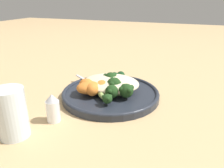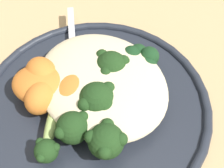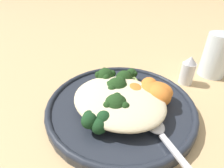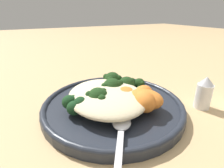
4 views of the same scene
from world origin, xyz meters
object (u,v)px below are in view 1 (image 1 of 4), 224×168
object	(u,v)px
plate	(111,94)
sweet_potato_chunk_1	(92,89)
broccoli_stalk_3	(113,87)
broccoli_stalk_4	(112,85)
broccoli_stalk_5	(108,85)
kale_tuft	(119,77)
sweet_potato_chunk_0	(89,88)
salt_shaker	(53,108)
broccoli_stalk_6	(109,80)
quinoa_mound	(111,83)
water_glass	(11,113)
spoon	(89,82)
broccoli_stalk_2	(122,91)
sweet_potato_chunk_3	(87,85)
broccoli_stalk_1	(109,91)
sweet_potato_chunk_2	(103,86)
broccoli_stalk_0	(104,95)

from	to	relation	value
plate	sweet_potato_chunk_1	distance (m)	0.07
broccoli_stalk_3	broccoli_stalk_4	world-z (taller)	broccoli_stalk_4
sweet_potato_chunk_1	broccoli_stalk_5	bearing A→B (deg)	67.29
broccoli_stalk_4	kale_tuft	size ratio (longest dim) A/B	1.70
sweet_potato_chunk_0	salt_shaker	bearing A→B (deg)	-101.89
plate	broccoli_stalk_6	world-z (taller)	broccoli_stalk_6
broccoli_stalk_3	salt_shaker	bearing A→B (deg)	-146.65
quinoa_mound	broccoli_stalk_5	world-z (taller)	quinoa_mound
broccoli_stalk_6	sweet_potato_chunk_0	xyz separation A→B (m)	(-0.03, -0.07, -0.00)
kale_tuft	water_glass	size ratio (longest dim) A/B	0.42
broccoli_stalk_4	water_glass	distance (m)	0.28
kale_tuft	salt_shaker	world-z (taller)	salt_shaker
spoon	water_glass	bearing A→B (deg)	116.71
plate	quinoa_mound	xyz separation A→B (m)	(-0.01, 0.02, 0.03)
kale_tuft	salt_shaker	xyz separation A→B (m)	(-0.08, -0.25, -0.00)
broccoli_stalk_5	water_glass	xyz separation A→B (m)	(-0.11, -0.26, 0.02)
broccoli_stalk_2	broccoli_stalk_5	distance (m)	0.07
broccoli_stalk_3	broccoli_stalk_5	bearing A→B (deg)	119.64
broccoli_stalk_6	broccoli_stalk_2	bearing A→B (deg)	-126.70
quinoa_mound	broccoli_stalk_4	distance (m)	0.03
broccoli_stalk_5	sweet_potato_chunk_3	bearing A→B (deg)	146.54
broccoli_stalk_1	water_glass	bearing A→B (deg)	-100.43
sweet_potato_chunk_2	water_glass	world-z (taller)	water_glass
quinoa_mound	water_glass	distance (m)	0.30
broccoli_stalk_2	salt_shaker	size ratio (longest dim) A/B	1.79
sweet_potato_chunk_2	sweet_potato_chunk_3	xyz separation A→B (m)	(-0.04, -0.02, 0.00)
broccoli_stalk_6	sweet_potato_chunk_3	bearing A→B (deg)	149.90
sweet_potato_chunk_0	sweet_potato_chunk_2	bearing A→B (deg)	42.78
broccoli_stalk_4	broccoli_stalk_6	xyz separation A→B (m)	(-0.02, 0.04, -0.00)
quinoa_mound	water_glass	world-z (taller)	water_glass
broccoli_stalk_6	broccoli_stalk_5	bearing A→B (deg)	-159.32
broccoli_stalk_1	sweet_potato_chunk_1	size ratio (longest dim) A/B	1.96
plate	broccoli_stalk_0	bearing A→B (deg)	-85.22
sweet_potato_chunk_3	salt_shaker	size ratio (longest dim) A/B	0.67
sweet_potato_chunk_2	sweet_potato_chunk_3	distance (m)	0.05
water_glass	sweet_potato_chunk_1	bearing A→B (deg)	66.76
broccoli_stalk_1	broccoli_stalk_4	distance (m)	0.04
quinoa_mound	sweet_potato_chunk_2	xyz separation A→B (m)	(-0.01, -0.03, -0.00)
broccoli_stalk_4	broccoli_stalk_5	bearing A→B (deg)	109.56
broccoli_stalk_1	sweet_potato_chunk_0	size ratio (longest dim) A/B	1.27
broccoli_stalk_0	broccoli_stalk_3	distance (m)	0.05
quinoa_mound	sweet_potato_chunk_3	size ratio (longest dim) A/B	3.62
plate	broccoli_stalk_6	xyz separation A→B (m)	(-0.02, 0.03, 0.03)
broccoli_stalk_5	sweet_potato_chunk_1	distance (m)	0.06
broccoli_stalk_0	broccoli_stalk_6	xyz separation A→B (m)	(-0.02, 0.09, 0.01)
broccoli_stalk_5	kale_tuft	world-z (taller)	kale_tuft
broccoli_stalk_0	spoon	size ratio (longest dim) A/B	0.91
broccoli_stalk_3	sweet_potato_chunk_2	size ratio (longest dim) A/B	1.17
broccoli_stalk_3	sweet_potato_chunk_3	size ratio (longest dim) A/B	1.69
broccoli_stalk_0	kale_tuft	world-z (taller)	kale_tuft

